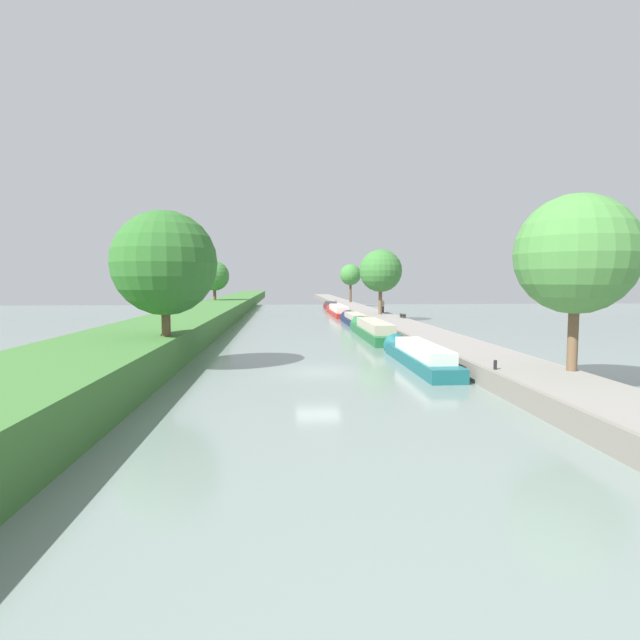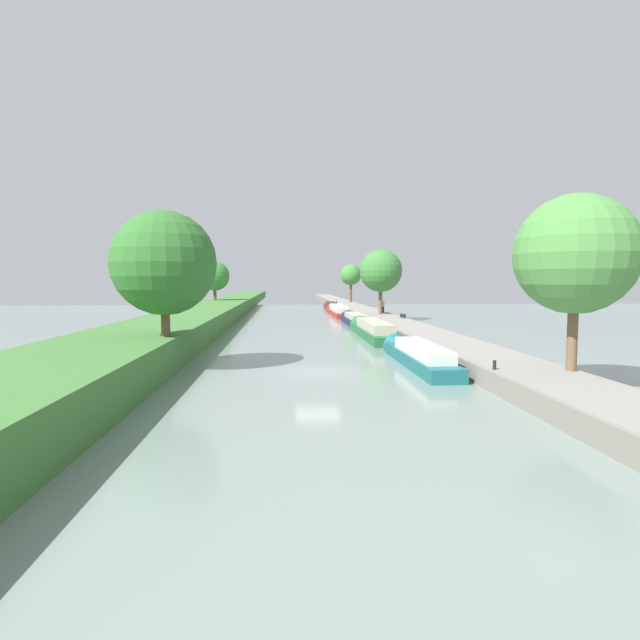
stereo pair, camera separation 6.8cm
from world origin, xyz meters
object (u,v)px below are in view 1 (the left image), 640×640
Objects in this scene: narrowboat_teal at (417,355)px; narrowboat_red at (337,311)px; narrowboat_maroon at (330,306)px; mooring_bollard_far at (336,301)px; mooring_bollard_near at (495,365)px; park_bench at (403,315)px; narrowboat_navy at (354,319)px; person_walking at (383,306)px; narrowboat_green at (372,330)px.

narrowboat_red reaches higher than narrowboat_teal.
mooring_bollard_far is at bearing 73.56° from narrowboat_maroon.
narrowboat_red is 38.31× the size of mooring_bollard_near.
narrowboat_teal is at bearing -90.25° from narrowboat_maroon.
narrowboat_teal is at bearing -101.64° from park_bench.
narrowboat_navy is 8.23m from person_walking.
mooring_bollard_far is at bearing 84.65° from narrowboat_red.
person_walking is at bearing -79.65° from narrowboat_maroon.
park_bench is (0.45, -9.27, -0.53)m from person_walking.
mooring_bollard_near is 33.32m from park_bench.
park_bench is at bearing -73.76° from narrowboat_red.
narrowboat_green is at bearing 90.58° from narrowboat_teal.
park_bench is at bearing -81.64° from narrowboat_maroon.
narrowboat_teal is 8.20× the size of park_bench.
park_bench is at bearing -87.22° from person_walking.
narrowboat_green reaches higher than narrowboat_teal.
person_walking reaches higher than narrowboat_teal.
narrowboat_green reaches higher than narrowboat_navy.
narrowboat_green is 0.88× the size of narrowboat_red.
narrowboat_green is at bearing -104.08° from person_walking.
person_walking is 9.30m from park_bench.
narrowboat_maroon is at bearing 100.35° from person_walking.
mooring_bollard_far is (2.02, 21.51, 0.51)m from narrowboat_red.
narrowboat_green is 1.21× the size of narrowboat_navy.
narrowboat_maroon is at bearing 98.36° from park_bench.
mooring_bollard_near is 73.55m from mooring_bollard_far.
person_walking is at bearing -62.30° from narrowboat_red.
person_walking is 3.69× the size of mooring_bollard_near.
mooring_bollard_near is at bearing -87.13° from narrowboat_navy.
narrowboat_green is 13.76m from narrowboat_navy.
narrowboat_red is at bearing 92.22° from mooring_bollard_near.
park_bench reaches higher than mooring_bollard_far.
narrowboat_navy is 27.68× the size of mooring_bollard_near.
narrowboat_teal is at bearing -97.93° from person_walking.
narrowboat_teal is at bearing -89.42° from narrowboat_green.
person_walking is at bearing -84.43° from mooring_bollard_far.
person_walking is (4.84, 6.54, 1.22)m from narrowboat_navy.
narrowboat_red is 10.93m from person_walking.
narrowboat_teal is 27.34× the size of mooring_bollard_far.
narrowboat_red is (-0.12, 45.05, 0.04)m from narrowboat_teal.
narrowboat_green is 10.07× the size of park_bench.
person_walking reaches higher than narrowboat_red.
narrowboat_red is at bearing 117.70° from person_walking.
narrowboat_green reaches higher than park_bench.
narrowboat_teal is 66.60m from mooring_bollard_far.
person_walking is at bearing 92.78° from park_bench.
person_walking reaches higher than park_bench.
narrowboat_maroon is at bearing -106.44° from mooring_bollard_far.
mooring_bollard_far is at bearing 87.71° from narrowboat_green.
park_bench is (5.39, 26.16, 0.67)m from narrowboat_teal.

